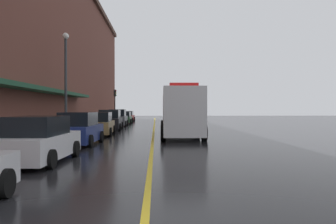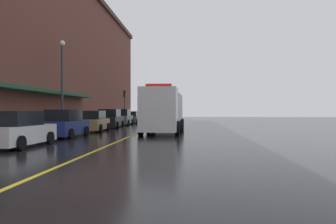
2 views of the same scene
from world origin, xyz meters
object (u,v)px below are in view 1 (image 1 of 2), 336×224
(parked_car_6, at_px, (124,118))
(street_lamp_left, at_px, (66,72))
(parking_meter_0, at_px, (70,122))
(parking_meter_3, at_px, (117,114))
(parked_car_2, at_px, (79,130))
(box_truck, at_px, (181,113))
(parked_car_5, at_px, (118,118))
(parking_meter_4, at_px, (113,115))
(parking_meter_1, at_px, (56,124))
(parked_car_1, at_px, (39,141))
(parked_car_3, at_px, (99,124))
(parked_car_7, at_px, (127,117))
(traffic_light_near, at_px, (115,99))
(parked_car_4, at_px, (110,120))

(parked_car_6, distance_m, street_lamp_left, 19.37)
(parking_meter_0, distance_m, parking_meter_3, 25.82)
(parked_car_2, height_order, parking_meter_0, parked_car_2)
(box_truck, xyz_separation_m, street_lamp_left, (-7.86, -0.05, 2.75))
(parked_car_5, bearing_deg, parking_meter_4, 10.44)
(parking_meter_1, bearing_deg, parked_car_2, -26.15)
(parked_car_1, xyz_separation_m, street_lamp_left, (-1.92, 10.61, 3.61))
(parked_car_3, relative_size, box_truck, 0.51)
(parked_car_7, relative_size, traffic_light_near, 1.13)
(parked_car_4, bearing_deg, traffic_light_near, 3.51)
(parking_meter_3, distance_m, traffic_light_near, 3.84)
(parked_car_5, bearing_deg, parking_meter_3, 6.13)
(parking_meter_0, distance_m, traffic_light_near, 22.69)
(parked_car_1, distance_m, parking_meter_0, 9.53)
(parking_meter_0, distance_m, parking_meter_4, 21.44)
(parked_car_6, relative_size, street_lamp_left, 0.64)
(parking_meter_4, bearing_deg, parked_car_2, -86.71)
(parking_meter_0, height_order, traffic_light_near, traffic_light_near)
(box_truck, height_order, traffic_light_near, traffic_light_near)
(parking_meter_1, relative_size, parking_meter_4, 1.00)
(parking_meter_1, distance_m, parking_meter_3, 28.82)
(parked_car_1, relative_size, box_truck, 0.49)
(parked_car_5, height_order, street_lamp_left, street_lamp_left)
(parked_car_1, relative_size, parking_meter_4, 3.38)
(parking_meter_1, relative_size, traffic_light_near, 0.31)
(parked_car_2, distance_m, traffic_light_near, 26.45)
(parked_car_4, distance_m, parked_car_6, 11.37)
(parked_car_6, height_order, parked_car_7, parked_car_7)
(parked_car_1, height_order, parking_meter_1, parked_car_1)
(parking_meter_4, bearing_deg, parked_car_4, -83.90)
(parked_car_1, relative_size, parked_car_4, 0.95)
(parked_car_2, relative_size, parking_meter_3, 3.19)
(parking_meter_1, height_order, parking_meter_3, same)
(parked_car_1, bearing_deg, parked_car_7, 2.06)
(parked_car_6, bearing_deg, parking_meter_4, 46.99)
(parked_car_3, xyz_separation_m, box_truck, (5.84, -1.24, 0.86))
(parking_meter_0, bearing_deg, parked_car_4, 81.13)
(parked_car_2, height_order, parking_meter_3, parked_car_2)
(traffic_light_near, bearing_deg, parking_meter_4, -93.04)
(parked_car_2, distance_m, parked_car_5, 18.20)
(parked_car_2, height_order, parked_car_3, parked_car_2)
(parking_meter_4, height_order, traffic_light_near, traffic_light_near)
(parking_meter_3, height_order, traffic_light_near, traffic_light_near)
(parked_car_3, relative_size, parking_meter_0, 3.50)
(parked_car_6, height_order, traffic_light_near, traffic_light_near)
(parked_car_3, height_order, traffic_light_near, traffic_light_near)
(parked_car_2, bearing_deg, parked_car_6, 2.21)
(parking_meter_1, bearing_deg, street_lamp_left, 98.18)
(parked_car_1, xyz_separation_m, traffic_light_near, (-1.25, 32.03, 2.37))
(parked_car_3, xyz_separation_m, parked_car_7, (0.01, 23.55, -0.04))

